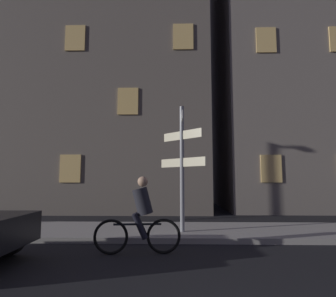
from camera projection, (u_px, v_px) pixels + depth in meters
name	position (u px, v px, depth m)	size (l,w,h in m)	color
sidewalk_kerb	(199.00, 231.00, 7.96)	(40.00, 2.55, 0.14)	#9E9991
signpost	(182.00, 158.00, 7.79)	(1.20, 1.20, 3.46)	gray
cyclist	(140.00, 218.00, 5.89)	(1.82, 0.36, 1.61)	black
building_left_block	(97.00, 52.00, 16.30)	(12.23, 7.06, 17.76)	#6B6056
building_right_block	(327.00, 82.00, 16.85)	(13.22, 8.52, 14.75)	slate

